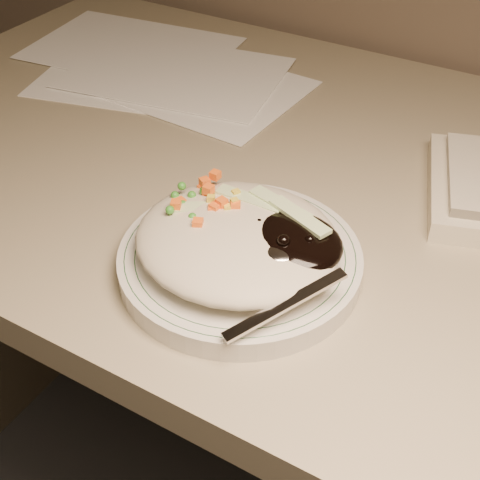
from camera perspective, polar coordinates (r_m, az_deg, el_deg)
The scene contains 5 objects.
desk at distance 0.88m, azimuth 10.30°, elevation -6.69°, with size 1.40×0.70×0.74m.
plate at distance 0.63m, azimuth -0.00°, elevation -1.82°, with size 0.23×0.23×0.02m, color silver.
plate_rim at distance 0.63m, azimuth -0.00°, elevation -1.13°, with size 0.22×0.22×0.00m.
meal at distance 0.61m, azimuth 0.31°, elevation 0.24°, with size 0.21×0.19×0.05m.
papers at distance 1.01m, azimuth -6.71°, elevation 14.25°, with size 0.47×0.33×0.00m.
Camera 1 is at (0.17, 0.78, 1.17)m, focal length 50.00 mm.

